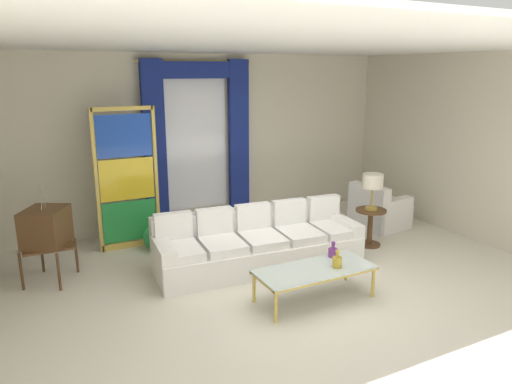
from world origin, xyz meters
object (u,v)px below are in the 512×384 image
object	(u,v)px
peacock_figurine	(159,238)
table_lamp_brass	(373,183)
vintage_tv	(46,229)
armchair_white	(378,212)
stained_glass_divider	(127,182)
bottle_crystal_tall	(333,252)
round_side_table	(370,224)
couch_white_long	(257,244)
coffee_table	(315,271)
bottle_blue_decanter	(337,261)

from	to	relation	value
peacock_figurine	table_lamp_brass	size ratio (longest dim) A/B	1.05
vintage_tv	table_lamp_brass	size ratio (longest dim) A/B	2.36
armchair_white	stained_glass_divider	bearing A→B (deg)	166.57
bottle_crystal_tall	stained_glass_divider	world-z (taller)	stained_glass_divider
round_side_table	bottle_crystal_tall	bearing A→B (deg)	-146.06
armchair_white	peacock_figurine	xyz separation A→B (m)	(-3.79, 0.58, -0.07)
round_side_table	table_lamp_brass	bearing A→B (deg)	-26.57
couch_white_long	armchair_white	xyz separation A→B (m)	(2.67, 0.53, -0.02)
coffee_table	stained_glass_divider	bearing A→B (deg)	119.76
coffee_table	table_lamp_brass	xyz separation A→B (m)	(1.82, 1.15, 0.65)
bottle_blue_decanter	stained_glass_divider	xyz separation A→B (m)	(-1.85, 2.87, 0.57)
bottle_crystal_tall	bottle_blue_decanter	bearing A→B (deg)	-117.27
couch_white_long	peacock_figurine	size ratio (longest dim) A/B	4.97
vintage_tv	stained_glass_divider	world-z (taller)	stained_glass_divider
bottle_blue_decanter	vintage_tv	distance (m)	3.74
armchair_white	peacock_figurine	bearing A→B (deg)	171.29
coffee_table	table_lamp_brass	bearing A→B (deg)	32.30
bottle_crystal_tall	vintage_tv	bearing A→B (deg)	150.50
coffee_table	stained_glass_divider	distance (m)	3.28
bottle_crystal_tall	peacock_figurine	world-z (taller)	bottle_crystal_tall
stained_glass_divider	peacock_figurine	bearing A→B (deg)	-50.04
round_side_table	table_lamp_brass	world-z (taller)	table_lamp_brass
armchair_white	round_side_table	size ratio (longest dim) A/B	1.54
couch_white_long	stained_glass_divider	world-z (taller)	stained_glass_divider
round_side_table	coffee_table	bearing A→B (deg)	-147.70
coffee_table	peacock_figurine	size ratio (longest dim) A/B	2.41
coffee_table	bottle_blue_decanter	bearing A→B (deg)	-19.66
coffee_table	bottle_crystal_tall	size ratio (longest dim) A/B	6.94
bottle_blue_decanter	bottle_crystal_tall	world-z (taller)	bottle_blue_decanter
peacock_figurine	round_side_table	size ratio (longest dim) A/B	1.01
table_lamp_brass	bottle_crystal_tall	bearing A→B (deg)	-146.06
bottle_blue_decanter	stained_glass_divider	size ratio (longest dim) A/B	0.10
coffee_table	armchair_white	world-z (taller)	armchair_white
couch_white_long	coffee_table	size ratio (longest dim) A/B	2.06
couch_white_long	armchair_white	distance (m)	2.72
bottle_crystal_tall	stained_glass_divider	xyz separation A→B (m)	(-2.00, 2.58, 0.58)
coffee_table	table_lamp_brass	world-z (taller)	table_lamp_brass
bottle_crystal_tall	armchair_white	xyz separation A→B (m)	(2.13, 1.60, -0.19)
round_side_table	table_lamp_brass	distance (m)	0.67
peacock_figurine	table_lamp_brass	world-z (taller)	table_lamp_brass
couch_white_long	bottle_crystal_tall	size ratio (longest dim) A/B	14.28
vintage_tv	peacock_figurine	world-z (taller)	vintage_tv
coffee_table	vintage_tv	bearing A→B (deg)	144.33
couch_white_long	round_side_table	xyz separation A→B (m)	(1.95, -0.12, 0.05)
couch_white_long	vintage_tv	distance (m)	2.82
bottle_crystal_tall	round_side_table	xyz separation A→B (m)	(1.41, 0.95, -0.12)
bottle_crystal_tall	table_lamp_brass	xyz separation A→B (m)	(1.41, 0.95, 0.55)
coffee_table	round_side_table	size ratio (longest dim) A/B	2.43
bottle_crystal_tall	table_lamp_brass	distance (m)	1.79
coffee_table	bottle_crystal_tall	distance (m)	0.46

